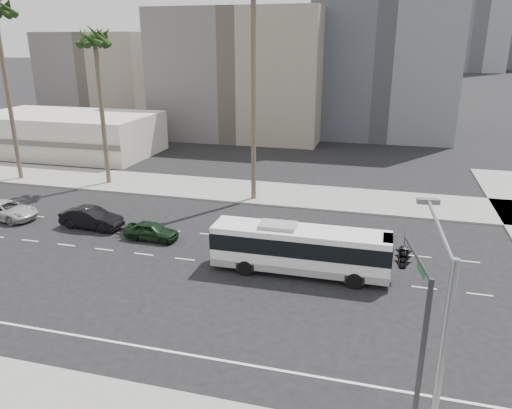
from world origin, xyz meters
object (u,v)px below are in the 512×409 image
(car_c, at_px, (7,210))
(palm_mid, at_px, (95,43))
(traffic_signal, at_px, (405,266))
(car_a, at_px, (152,231))
(city_bus, at_px, (300,248))
(streetlight_corner, at_px, (438,351))
(car_b, at_px, (91,218))

(car_c, bearing_deg, palm_mid, -6.18)
(traffic_signal, xyz_separation_m, palm_mid, (-27.68, 24.17, 7.87))
(car_a, relative_size, traffic_signal, 0.58)
(city_bus, distance_m, streetlight_corner, 15.41)
(city_bus, relative_size, car_c, 2.08)
(car_c, bearing_deg, streetlight_corner, -112.66)
(city_bus, height_order, palm_mid, palm_mid)
(car_a, xyz_separation_m, streetlight_corner, (17.78, -16.03, 4.13))
(traffic_signal, relative_size, palm_mid, 0.45)
(car_b, bearing_deg, traffic_signal, -116.79)
(car_a, relative_size, car_c, 0.75)
(streetlight_corner, bearing_deg, palm_mid, 127.27)
(streetlight_corner, bearing_deg, city_bus, 107.55)
(car_a, distance_m, streetlight_corner, 24.30)
(car_a, distance_m, palm_mid, 20.73)
(car_b, xyz_separation_m, car_c, (-7.76, -0.00, -0.07))
(traffic_signal, bearing_deg, car_b, 138.59)
(traffic_signal, bearing_deg, streetlight_corner, -88.00)
(car_a, height_order, palm_mid, palm_mid)
(car_b, height_order, streetlight_corner, streetlight_corner)
(city_bus, xyz_separation_m, car_b, (-16.74, 3.37, -0.84))
(city_bus, bearing_deg, palm_mid, 146.15)
(car_b, bearing_deg, car_c, 93.32)
(city_bus, relative_size, car_b, 2.24)
(car_a, bearing_deg, streetlight_corner, -130.14)
(city_bus, xyz_separation_m, car_a, (-11.24, 2.45, -0.97))
(streetlight_corner, bearing_deg, car_a, 129.79)
(traffic_signal, bearing_deg, city_bus, 109.01)
(streetlight_corner, bearing_deg, car_c, 143.17)
(car_b, relative_size, streetlight_corner, 0.57)
(car_b, height_order, car_c, car_b)
(car_b, bearing_deg, car_a, -96.23)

